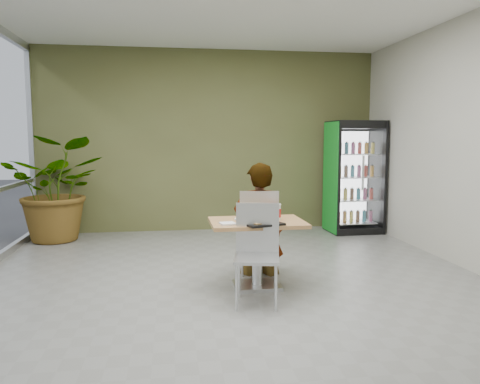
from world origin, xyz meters
The scene contains 12 objects.
ground centered at (0.00, 0.00, 0.00)m, with size 7.00×7.00×0.00m, color gray.
room_envelope centered at (0.00, 0.00, 1.60)m, with size 6.00×7.00×3.20m, color #BAB7A7, non-canonical shape.
dining_table centered at (0.25, 0.10, 0.54)m, with size 1.03×0.72×0.75m.
chair_far centered at (0.36, 0.57, 0.61)m, with size 0.51×0.51×1.03m.
chair_near centered at (0.17, -0.33, 0.58)m, with size 0.52×0.53×0.99m.
seated_woman centered at (0.37, 0.63, 0.53)m, with size 0.61×0.40×1.66m, color black.
pizza_plate centered at (0.12, 0.20, 0.77)m, with size 0.29×0.22×0.03m.
soda_cup centered at (0.47, 0.12, 0.84)m, with size 0.10×0.10×0.18m.
napkin_stack centered at (-0.10, -0.07, 0.76)m, with size 0.15×0.15×0.02m, color silver.
cafeteria_tray centered at (0.26, -0.15, 0.76)m, with size 0.39×0.29×0.02m, color black.
beverage_fridge centered at (2.50, 2.92, 0.97)m, with size 0.91×0.71×1.95m.
potted_plant centered at (-2.48, 2.95, 0.84)m, with size 1.52×1.31×1.69m, color #326729.
Camera 1 is at (-0.67, -4.86, 1.64)m, focal length 35.00 mm.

